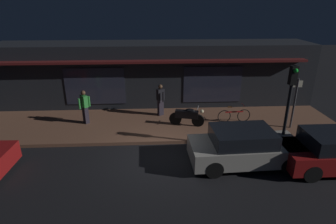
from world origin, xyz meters
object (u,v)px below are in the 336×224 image
Objects in this scene: person_bystander at (160,99)px; parked_car_far at (244,147)px; traffic_light_pole at (290,96)px; bicycle_parked at (234,115)px; sign_post at (295,100)px; person_photographer at (85,106)px; motorcycle at (187,116)px.

parked_car_far is at bearing -57.68° from person_bystander.
bicycle_parked is at bearing 111.10° from traffic_light_pole.
traffic_light_pole reaches higher than sign_post.
person_photographer is 9.14m from traffic_light_pole.
sign_post reaches higher than bicycle_parked.
traffic_light_pole is at bearing -40.77° from person_bystander.
traffic_light_pole is at bearing -68.90° from bicycle_parked.
traffic_light_pole is at bearing -123.21° from sign_post.
person_photographer reaches higher than motorcycle.
parked_car_far is at bearing -29.94° from person_photographer.
person_photographer is at bearing 150.06° from parked_car_far.
person_bystander is at bearing 13.03° from person_photographer.
parked_car_far is (-1.75, -0.62, -1.77)m from traffic_light_pole.
traffic_light_pole is at bearing -20.91° from person_photographer.
person_bystander reaches higher than motorcycle.
sign_post is 0.67× the size of traffic_light_pole.
motorcycle is at bearing -173.52° from bicycle_parked.
person_bystander is 0.46× the size of traffic_light_pole.
motorcycle is 1.93m from person_bystander.
person_bystander is at bearing 122.32° from parked_car_far.
person_photographer is 3.80m from person_bystander.
bicycle_parked is at bearing 6.48° from motorcycle.
motorcycle is 3.71m from parked_car_far.
traffic_light_pole reaches higher than bicycle_parked.
person_photographer reaches higher than parked_car_far.
parked_car_far reaches higher than bicycle_parked.
motorcycle is at bearing -48.70° from person_bystander.
person_photographer is (-4.95, 0.56, 0.38)m from motorcycle.
traffic_light_pole reaches higher than person_photographer.
traffic_light_pole reaches higher than parked_car_far.
bicycle_parked is 0.99× the size of person_bystander.
traffic_light_pole reaches higher than motorcycle.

